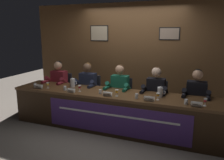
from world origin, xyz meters
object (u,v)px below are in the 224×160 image
object	(u,v)px
water_cup_far_left	(35,86)
chair_right	(156,103)
nameplate_far_right	(197,104)
water_pitcher_right_side	(160,92)
juice_glass_center	(117,92)
juice_glass_far_right	(205,101)
water_pitcher_left_side	(73,83)
juice_glass_left	(80,87)
conference_table	(110,105)
chair_left	(91,96)
panelist_far_right	(196,97)
nameplate_left	(71,91)
water_cup_right	(137,96)
water_cup_far_right	(186,102)
nameplate_far_left	(39,87)
juice_glass_right	(158,95)
chair_far_left	(63,92)
chair_far_right	(195,108)
panelist_left	(86,86)
nameplate_center	(107,94)
panelist_right	(155,93)
water_cup_left	(65,88)
chair_center	(122,99)
nameplate_right	(149,99)
panelist_center	(119,89)
juice_glass_far_left	(48,84)
panelist_far_left	(57,83)
water_cup_center	(100,92)

from	to	relation	value
water_cup_far_left	chair_right	distance (m)	2.61
nameplate_far_right	water_pitcher_right_side	distance (m)	0.71
juice_glass_center	juice_glass_far_right	size ratio (longest dim) A/B	1.00
water_pitcher_left_side	juice_glass_left	bearing A→B (deg)	-38.86
conference_table	water_cup_far_left	bearing A→B (deg)	-176.40
chair_left	panelist_far_right	distance (m)	2.34
nameplate_left	chair_right	xyz separation A→B (m)	(1.52, 0.89, -0.35)
conference_table	water_cup_right	bearing A→B (deg)	-9.16
juice_glass_left	water_cup_far_right	bearing A→B (deg)	-1.67
chair_left	water_pitcher_right_side	world-z (taller)	water_pitcher_right_side
nameplate_far_left	juice_glass_right	size ratio (longest dim) A/B	1.41
chair_far_left	chair_far_right	bearing A→B (deg)	0.00
panelist_left	water_pitcher_left_side	distance (m)	0.37
chair_right	chair_far_right	xyz separation A→B (m)	(0.77, 0.00, 0.00)
nameplate_far_left	water_cup_right	size ratio (longest dim) A/B	2.06
water_cup_right	nameplate_far_right	bearing A→B (deg)	-5.17
water_cup_far_left	nameplate_center	size ratio (longest dim) A/B	0.48
chair_far_left	water_pitcher_right_side	distance (m)	2.58
panelist_right	water_cup_left	bearing A→B (deg)	-161.44
nameplate_far_left	chair_center	xyz separation A→B (m)	(1.54, 0.86, -0.35)
nameplate_right	nameplate_far_left	bearing A→B (deg)	179.88
nameplate_far_right	water_pitcher_right_side	world-z (taller)	water_pitcher_right_side
nameplate_center	nameplate_right	size ratio (longest dim) A/B	0.97
water_cup_far_left	panelist_center	bearing A→B (deg)	20.04
juice_glass_left	juice_glass_right	bearing A→B (deg)	0.31
panelist_far_right	juice_glass_far_left	bearing A→B (deg)	-169.14
nameplate_right	chair_center	bearing A→B (deg)	132.71
water_cup_right	water_pitcher_right_side	distance (m)	0.44
chair_left	nameplate_left	bearing A→B (deg)	-88.26
chair_far_right	juice_glass_far_right	xyz separation A→B (m)	(0.16, -0.79, 0.39)
chair_right	chair_left	bearing A→B (deg)	180.00
water_cup_left	nameplate_right	world-z (taller)	water_cup_left
chair_far_left	panelist_center	distance (m)	1.58
nameplate_far_left	juice_glass_left	size ratio (longest dim) A/B	1.41
panelist_left	chair_center	world-z (taller)	panelist_left
nameplate_left	chair_center	distance (m)	1.21
chair_center	water_cup_far_right	bearing A→B (deg)	-29.96
panelist_far_left	nameplate_left	world-z (taller)	panelist_far_left
water_cup_left	water_cup_center	xyz separation A→B (m)	(0.78, 0.02, 0.00)
water_cup_center	water_pitcher_left_side	xyz separation A→B (m)	(-0.76, 0.25, 0.06)
juice_glass_far_left	water_cup_far_left	world-z (taller)	juice_glass_far_left
nameplate_far_left	juice_glass_center	xyz separation A→B (m)	(1.72, 0.07, 0.05)
juice_glass_far_left	water_cup_right	size ratio (longest dim) A/B	1.46
chair_far_left	juice_glass_far_left	xyz separation A→B (m)	(0.16, -0.76, 0.39)
panelist_left	chair_center	bearing A→B (deg)	14.51
juice_glass_far_left	chair_center	xyz separation A→B (m)	(1.39, 0.76, -0.39)
panelist_center	nameplate_center	xyz separation A→B (m)	(0.02, -0.66, 0.07)
nameplate_center	nameplate_right	distance (m)	0.78
panelist_right	water_cup_center	bearing A→B (deg)	-149.42
juice_glass_far_left	juice_glass_center	world-z (taller)	same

